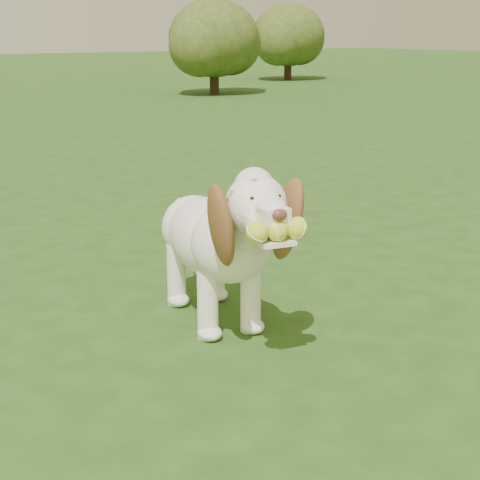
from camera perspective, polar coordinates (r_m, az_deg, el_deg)
ground at (r=3.64m, az=-0.34°, el=-4.30°), size 80.00×80.00×0.00m
dog at (r=3.16m, az=-1.65°, el=0.35°), size 0.56×1.18×0.77m
shrub_f at (r=15.44m, az=-2.03°, el=15.38°), size 1.84×1.84×1.90m
shrub_h at (r=20.13m, az=3.78°, el=15.59°), size 1.90×1.90×1.97m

